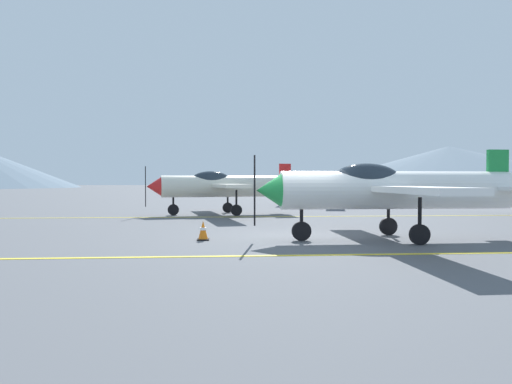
{
  "coord_description": "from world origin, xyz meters",
  "views": [
    {
      "loc": [
        -2.16,
        -13.48,
        1.76
      ],
      "look_at": [
        -0.45,
        10.0,
        1.2
      ],
      "focal_mm": 31.43,
      "sensor_mm": 36.0,
      "label": 1
    }
  ],
  "objects_px": {
    "airplane_near": "(386,189)",
    "traffic_cone_front": "(203,231)",
    "airplane_mid": "(222,186)",
    "airplane_far": "(331,184)"
  },
  "relations": [
    {
      "from": "airplane_mid",
      "to": "airplane_far",
      "type": "bearing_deg",
      "value": 46.57
    },
    {
      "from": "airplane_mid",
      "to": "traffic_cone_front",
      "type": "bearing_deg",
      "value": -93.06
    },
    {
      "from": "airplane_far",
      "to": "airplane_near",
      "type": "bearing_deg",
      "value": -98.88
    },
    {
      "from": "airplane_near",
      "to": "traffic_cone_front",
      "type": "height_order",
      "value": "airplane_near"
    },
    {
      "from": "airplane_mid",
      "to": "traffic_cone_front",
      "type": "height_order",
      "value": "airplane_mid"
    },
    {
      "from": "airplane_near",
      "to": "airplane_far",
      "type": "distance_m",
      "value": 19.37
    },
    {
      "from": "airplane_near",
      "to": "airplane_far",
      "type": "relative_size",
      "value": 1.0
    },
    {
      "from": "traffic_cone_front",
      "to": "airplane_near",
      "type": "bearing_deg",
      "value": -3.52
    },
    {
      "from": "airplane_near",
      "to": "airplane_mid",
      "type": "distance_m",
      "value": 11.84
    },
    {
      "from": "airplane_mid",
      "to": "airplane_far",
      "type": "relative_size",
      "value": 1.0
    }
  ]
}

